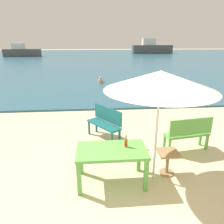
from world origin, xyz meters
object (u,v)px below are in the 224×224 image
object	(u,v)px
bench_teal_center	(105,121)
swimmer_person	(101,80)
bench_green_left	(188,132)
boat_sailboat	(22,52)
picnic_table_green	(112,154)
patio_umbrella	(160,81)
side_table_wood	(168,159)
beer_bottle_amber	(126,143)
boat_cargo_ship	(151,48)

from	to	relation	value
bench_teal_center	swimmer_person	bearing A→B (deg)	89.08
bench_green_left	boat_sailboat	xyz separation A→B (m)	(-14.09, 32.16, 0.29)
picnic_table_green	patio_umbrella	size ratio (longest dim) A/B	0.61
side_table_wood	picnic_table_green	bearing A→B (deg)	-171.81
bench_green_left	beer_bottle_amber	bearing A→B (deg)	-149.98
picnic_table_green	bench_teal_center	size ratio (longest dim) A/B	1.18
bench_green_left	swimmer_person	size ratio (longest dim) A/B	3.03
patio_umbrella	bench_green_left	size ratio (longest dim) A/B	1.85
beer_bottle_amber	swimmer_person	xyz separation A→B (m)	(-0.18, 10.11, -0.61)
picnic_table_green	bench_green_left	world-z (taller)	bench_green_left
boat_sailboat	boat_cargo_ship	distance (m)	23.75
beer_bottle_amber	swimmer_person	size ratio (longest dim) A/B	0.65
bench_teal_center	patio_umbrella	bearing A→B (deg)	-65.97
boat_sailboat	boat_cargo_ship	size ratio (longest dim) A/B	0.74
side_table_wood	bench_teal_center	size ratio (longest dim) A/B	0.46
bench_green_left	boat_cargo_ship	xyz separation A→B (m)	(8.96, 37.87, 0.55)
side_table_wood	bench_green_left	distance (m)	1.29
picnic_table_green	boat_cargo_ship	bearing A→B (deg)	74.16
patio_umbrella	bench_green_left	xyz separation A→B (m)	(1.20, 1.10, -1.58)
beer_bottle_amber	swimmer_person	bearing A→B (deg)	91.04
patio_umbrella	side_table_wood	size ratio (longest dim) A/B	4.26
boat_sailboat	bench_green_left	bearing A→B (deg)	-66.34
patio_umbrella	side_table_wood	world-z (taller)	patio_umbrella
beer_bottle_amber	patio_umbrella	distance (m)	1.40
beer_bottle_amber	bench_green_left	world-z (taller)	beer_bottle_amber
picnic_table_green	beer_bottle_amber	bearing A→B (deg)	15.31
boat_cargo_ship	picnic_table_green	bearing A→B (deg)	-105.84
beer_bottle_amber	boat_sailboat	bearing A→B (deg)	110.31
picnic_table_green	swimmer_person	xyz separation A→B (m)	(0.12, 10.19, -0.41)
boat_cargo_ship	boat_sailboat	bearing A→B (deg)	-166.09
picnic_table_green	patio_umbrella	world-z (taller)	patio_umbrella
beer_bottle_amber	swimmer_person	distance (m)	10.13
bench_teal_center	bench_green_left	size ratio (longest dim) A/B	0.95
boat_sailboat	boat_cargo_ship	bearing A→B (deg)	13.91
bench_green_left	boat_cargo_ship	distance (m)	38.92
patio_umbrella	side_table_wood	xyz separation A→B (m)	(0.34, 0.15, -1.76)
side_table_wood	bench_teal_center	bearing A→B (deg)	123.55
patio_umbrella	side_table_wood	bearing A→B (deg)	23.68
picnic_table_green	patio_umbrella	distance (m)	1.72
bench_green_left	boat_sailboat	bearing A→B (deg)	113.66
picnic_table_green	beer_bottle_amber	distance (m)	0.37
patio_umbrella	bench_green_left	bearing A→B (deg)	42.34
picnic_table_green	boat_sailboat	distance (m)	35.38
bench_teal_center	picnic_table_green	bearing A→B (deg)	-89.61
bench_green_left	boat_cargo_ship	bearing A→B (deg)	76.69
picnic_table_green	boat_sailboat	bearing A→B (deg)	109.81
picnic_table_green	swimmer_person	distance (m)	10.20
side_table_wood	boat_cargo_ship	bearing A→B (deg)	75.80
side_table_wood	bench_teal_center	distance (m)	2.29
patio_umbrella	boat_sailboat	distance (m)	35.69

